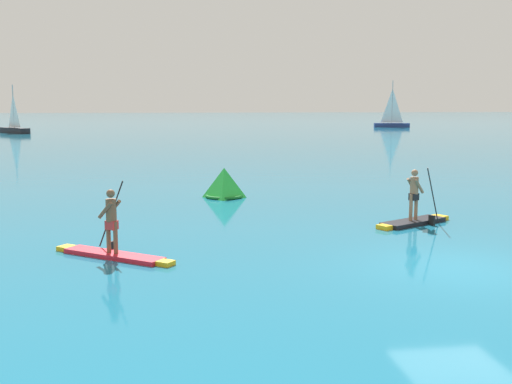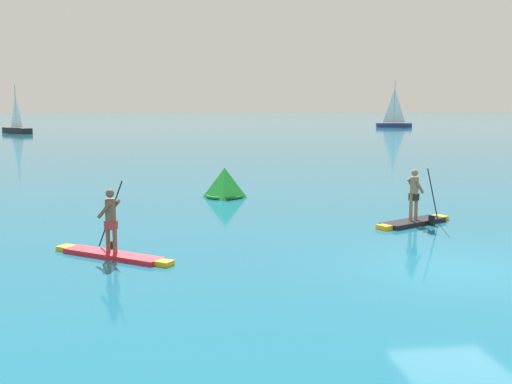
{
  "view_description": "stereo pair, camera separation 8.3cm",
  "coord_description": "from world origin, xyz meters",
  "views": [
    {
      "loc": [
        -6.59,
        -13.39,
        3.82
      ],
      "look_at": [
        -3.88,
        6.56,
        0.91
      ],
      "focal_mm": 43.67,
      "sensor_mm": 36.0,
      "label": 1
    },
    {
      "loc": [
        -6.51,
        -13.4,
        3.82
      ],
      "look_at": [
        -3.88,
        6.56,
        0.91
      ],
      "focal_mm": 43.67,
      "sensor_mm": 36.0,
      "label": 2
    }
  ],
  "objects": [
    {
      "name": "sailboat_right_horizon",
      "position": [
        27.15,
        79.31,
        0.9
      ],
      "size": [
        5.49,
        2.48,
        7.13
      ],
      "rotation": [
        0.0,
        0.0,
        2.92
      ],
      "color": "navy",
      "rests_on": "ground"
    },
    {
      "name": "paddleboarder_mid_center",
      "position": [
        0.96,
        5.09,
        0.32
      ],
      "size": [
        2.85,
        1.87,
        1.84
      ],
      "rotation": [
        0.0,
        0.0,
        0.51
      ],
      "color": "black",
      "rests_on": "ground"
    },
    {
      "name": "paddleboarder_near_left",
      "position": [
        -8.09,
        2.05,
        0.35
      ],
      "size": [
        3.07,
        2.41,
        1.92
      ],
      "rotation": [
        0.0,
        0.0,
        2.5
      ],
      "color": "red",
      "rests_on": "ground"
    },
    {
      "name": "ground",
      "position": [
        0.0,
        0.0,
        0.0
      ],
      "size": [
        440.0,
        440.0,
        0.0
      ],
      "primitive_type": "plane",
      "color": "#196B8C"
    },
    {
      "name": "race_marker_buoy",
      "position": [
        -4.51,
        11.49,
        0.54
      ],
      "size": [
        1.54,
        1.54,
        1.21
      ],
      "color": "green",
      "rests_on": "ground"
    },
    {
      "name": "sailboat_left_horizon",
      "position": [
        -25.91,
        67.66,
        0.75
      ],
      "size": [
        4.52,
        5.14,
        5.97
      ],
      "rotation": [
        0.0,
        0.0,
        5.4
      ],
      "color": "black",
      "rests_on": "ground"
    }
  ]
}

